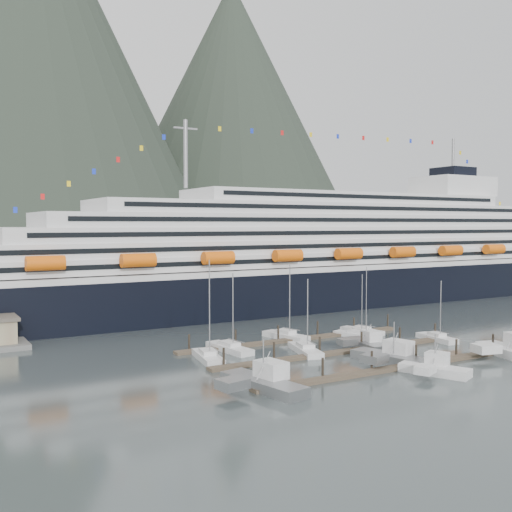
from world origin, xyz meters
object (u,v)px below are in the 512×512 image
object	(u,v)px
sailboat_a	(208,358)
sailboat_f	(286,336)
cruise_ship	(322,260)
trawler_d	(512,351)
sailboat_e	(229,349)
trawler_c	(393,357)
sailboat_c	(305,351)
sailboat_h	(437,339)
sailboat_g	(362,331)
trawler_a	(262,383)
trawler_e	(366,344)
sailboat_d	(357,335)
trawler_b	(434,369)

from	to	relation	value
sailboat_a	sailboat_f	world-z (taller)	sailboat_a
cruise_ship	trawler_d	xyz separation A→B (m)	(-12.18, -68.44, -11.03)
sailboat_e	trawler_d	world-z (taller)	sailboat_e
sailboat_a	trawler_c	xyz separation A→B (m)	(24.26, -16.31, 0.45)
sailboat_c	sailboat_h	distance (m)	27.64
sailboat_g	trawler_a	size ratio (longest dim) A/B	0.97
sailboat_a	cruise_ship	bearing A→B (deg)	-40.33
sailboat_g	trawler_e	distance (m)	14.72
sailboat_d	cruise_ship	bearing A→B (deg)	-48.16
cruise_ship	trawler_b	xyz separation A→B (m)	(-31.54, -69.99, -11.19)
sailboat_g	trawler_b	xyz separation A→B (m)	(-12.49, -30.78, 0.44)
sailboat_f	sailboat_d	bearing A→B (deg)	-127.59
sailboat_g	sailboat_c	bearing A→B (deg)	101.51
cruise_ship	sailboat_e	bearing A→B (deg)	-140.58
sailboat_a	trawler_d	xyz separation A→B (m)	(43.87, -23.05, 0.54)
sailboat_d	sailboat_f	world-z (taller)	sailboat_f
cruise_ship	sailboat_a	distance (m)	73.05
sailboat_c	sailboat_f	world-z (taller)	sailboat_f
sailboat_e	sailboat_f	bearing A→B (deg)	-79.26
cruise_ship	sailboat_a	bearing A→B (deg)	-141.00
sailboat_h	trawler_c	size ratio (longest dim) A/B	0.81
sailboat_c	sailboat_d	distance (m)	17.82
trawler_a	trawler_c	size ratio (longest dim) A/B	0.98
sailboat_c	trawler_e	world-z (taller)	sailboat_c
sailboat_f	sailboat_h	size ratio (longest dim) A/B	1.25
sailboat_e	sailboat_g	bearing A→B (deg)	-93.31
sailboat_e	trawler_c	bearing A→B (deg)	-145.45
sailboat_g	trawler_a	xyz separation A→B (m)	(-38.13, -25.11, 0.54)
sailboat_g	trawler_e	world-z (taller)	sailboat_g
sailboat_f	sailboat_g	bearing A→B (deg)	-112.53
trawler_a	cruise_ship	bearing A→B (deg)	-52.30
trawler_d	trawler_a	bearing A→B (deg)	97.39
sailboat_a	trawler_d	distance (m)	49.56
sailboat_e	sailboat_g	xyz separation A→B (m)	(30.86, 1.82, -0.02)
trawler_d	sailboat_e	bearing A→B (deg)	66.62
sailboat_g	trawler_a	distance (m)	45.66
sailboat_d	sailboat_h	world-z (taller)	sailboat_d
trawler_b	trawler_d	size ratio (longest dim) A/B	0.73
sailboat_e	trawler_c	world-z (taller)	sailboat_e
sailboat_c	sailboat_h	world-z (taller)	sailboat_c
cruise_ship	sailboat_g	xyz separation A→B (m)	(-19.05, -39.21, -11.63)
trawler_e	sailboat_g	bearing A→B (deg)	-30.41
sailboat_h	sailboat_e	bearing A→B (deg)	78.39
sailboat_h	trawler_d	size ratio (longest dim) A/B	0.82
sailboat_h	trawler_b	world-z (taller)	sailboat_h
sailboat_f	trawler_b	bearing A→B (deg)	173.56
sailboat_h	trawler_e	size ratio (longest dim) A/B	1.14
cruise_ship	trawler_c	world-z (taller)	cruise_ship
sailboat_c	cruise_ship	bearing A→B (deg)	-23.66
cruise_ship	sailboat_a	world-z (taller)	cruise_ship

